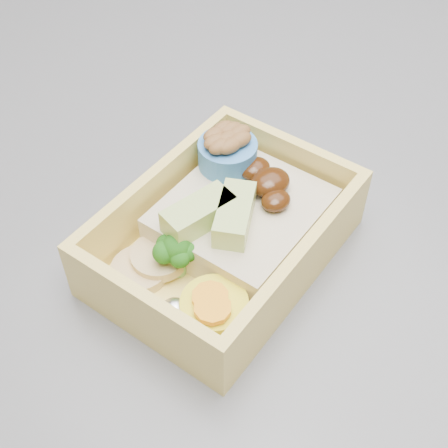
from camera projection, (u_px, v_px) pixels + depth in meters
island at (252, 434)px, 0.82m from camera, size 1.24×0.84×0.92m
bento_box at (226, 228)px, 0.41m from camera, size 0.20×0.17×0.06m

